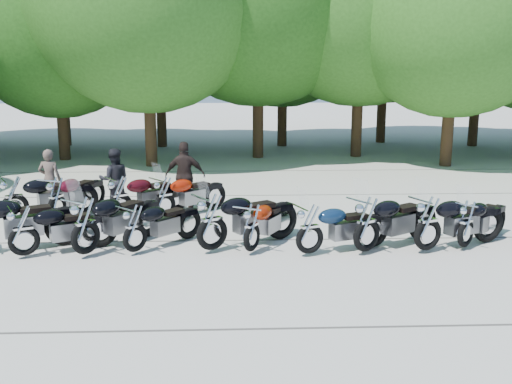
{
  "coord_description": "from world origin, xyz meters",
  "views": [
    {
      "loc": [
        -0.5,
        -11.26,
        3.92
      ],
      "look_at": [
        0.0,
        1.5,
        1.1
      ],
      "focal_mm": 42.0,
      "sensor_mm": 36.0,
      "label": 1
    }
  ],
  "objects_px": {
    "motorcycle_3": "(135,227)",
    "motorcycle_14": "(164,196)",
    "motorcycle_1": "(23,229)",
    "rider_0": "(50,179)",
    "motorcycle_7": "(367,223)",
    "motorcycle_2": "(85,224)",
    "motorcycle_9": "(466,222)",
    "motorcycle_13": "(120,196)",
    "motorcycle_6": "(310,228)",
    "rider_1": "(114,180)",
    "motorcycle_4": "(212,220)",
    "motorcycle_11": "(14,197)",
    "motorcycle_12": "(56,197)",
    "motorcycle_8": "(428,222)",
    "motorcycle_5": "(252,226)",
    "rider_2": "(185,176)"
  },
  "relations": [
    {
      "from": "motorcycle_3",
      "to": "motorcycle_14",
      "type": "distance_m",
      "value": 2.75
    },
    {
      "from": "motorcycle_1",
      "to": "rider_0",
      "type": "height_order",
      "value": "rider_0"
    },
    {
      "from": "motorcycle_7",
      "to": "motorcycle_2",
      "type": "bearing_deg",
      "value": 56.77
    },
    {
      "from": "motorcycle_9",
      "to": "motorcycle_13",
      "type": "height_order",
      "value": "motorcycle_13"
    },
    {
      "from": "motorcycle_1",
      "to": "motorcycle_6",
      "type": "distance_m",
      "value": 5.75
    },
    {
      "from": "rider_1",
      "to": "motorcycle_7",
      "type": "bearing_deg",
      "value": 135.99
    },
    {
      "from": "motorcycle_3",
      "to": "motorcycle_4",
      "type": "relative_size",
      "value": 0.83
    },
    {
      "from": "motorcycle_6",
      "to": "motorcycle_11",
      "type": "xyz_separation_m",
      "value": [
        -6.88,
        2.81,
        0.05
      ]
    },
    {
      "from": "motorcycle_9",
      "to": "motorcycle_12",
      "type": "bearing_deg",
      "value": 32.33
    },
    {
      "from": "rider_1",
      "to": "motorcycle_13",
      "type": "bearing_deg",
      "value": 96.73
    },
    {
      "from": "motorcycle_8",
      "to": "motorcycle_7",
      "type": "bearing_deg",
      "value": 67.67
    },
    {
      "from": "motorcycle_7",
      "to": "motorcycle_11",
      "type": "height_order",
      "value": "motorcycle_7"
    },
    {
      "from": "motorcycle_1",
      "to": "motorcycle_2",
      "type": "height_order",
      "value": "motorcycle_2"
    },
    {
      "from": "motorcycle_13",
      "to": "motorcycle_3",
      "type": "bearing_deg",
      "value": 159.3
    },
    {
      "from": "motorcycle_1",
      "to": "motorcycle_4",
      "type": "xyz_separation_m",
      "value": [
        3.77,
        0.2,
        0.09
      ]
    },
    {
      "from": "motorcycle_2",
      "to": "motorcycle_7",
      "type": "height_order",
      "value": "motorcycle_2"
    },
    {
      "from": "motorcycle_4",
      "to": "rider_0",
      "type": "xyz_separation_m",
      "value": [
        -4.44,
        3.93,
        0.11
      ]
    },
    {
      "from": "motorcycle_5",
      "to": "rider_1",
      "type": "height_order",
      "value": "rider_1"
    },
    {
      "from": "motorcycle_4",
      "to": "motorcycle_7",
      "type": "distance_m",
      "value": 3.17
    },
    {
      "from": "motorcycle_6",
      "to": "motorcycle_7",
      "type": "height_order",
      "value": "motorcycle_7"
    },
    {
      "from": "motorcycle_6",
      "to": "motorcycle_8",
      "type": "distance_m",
      "value": 2.46
    },
    {
      "from": "motorcycle_3",
      "to": "rider_0",
      "type": "relative_size",
      "value": 1.27
    },
    {
      "from": "motorcycle_13",
      "to": "motorcycle_1",
      "type": "bearing_deg",
      "value": 116.26
    },
    {
      "from": "motorcycle_12",
      "to": "motorcycle_14",
      "type": "height_order",
      "value": "motorcycle_12"
    },
    {
      "from": "motorcycle_4",
      "to": "motorcycle_14",
      "type": "bearing_deg",
      "value": -7.32
    },
    {
      "from": "motorcycle_6",
      "to": "motorcycle_13",
      "type": "bearing_deg",
      "value": 34.73
    },
    {
      "from": "motorcycle_2",
      "to": "motorcycle_3",
      "type": "relative_size",
      "value": 1.19
    },
    {
      "from": "motorcycle_5",
      "to": "rider_2",
      "type": "xyz_separation_m",
      "value": [
        -1.65,
        3.86,
        0.33
      ]
    },
    {
      "from": "motorcycle_3",
      "to": "motorcycle_4",
      "type": "distance_m",
      "value": 1.58
    },
    {
      "from": "motorcycle_8",
      "to": "rider_2",
      "type": "relative_size",
      "value": 1.3
    },
    {
      "from": "motorcycle_12",
      "to": "rider_0",
      "type": "bearing_deg",
      "value": -46.51
    },
    {
      "from": "motorcycle_3",
      "to": "rider_0",
      "type": "xyz_separation_m",
      "value": [
        -2.86,
        3.96,
        0.23
      ]
    },
    {
      "from": "rider_0",
      "to": "rider_1",
      "type": "distance_m",
      "value": 1.76
    },
    {
      "from": "motorcycle_13",
      "to": "rider_1",
      "type": "relative_size",
      "value": 1.35
    },
    {
      "from": "motorcycle_2",
      "to": "motorcycle_13",
      "type": "bearing_deg",
      "value": -57.32
    },
    {
      "from": "motorcycle_2",
      "to": "motorcycle_6",
      "type": "distance_m",
      "value": 4.54
    },
    {
      "from": "motorcycle_4",
      "to": "motorcycle_8",
      "type": "xyz_separation_m",
      "value": [
        4.45,
        -0.18,
        -0.03
      ]
    },
    {
      "from": "motorcycle_4",
      "to": "motorcycle_5",
      "type": "bearing_deg",
      "value": -128.03
    },
    {
      "from": "motorcycle_1",
      "to": "motorcycle_8",
      "type": "height_order",
      "value": "motorcycle_8"
    },
    {
      "from": "motorcycle_8",
      "to": "rider_0",
      "type": "bearing_deg",
      "value": 41.22
    },
    {
      "from": "motorcycle_8",
      "to": "motorcycle_13",
      "type": "relative_size",
      "value": 1.06
    },
    {
      "from": "motorcycle_2",
      "to": "motorcycle_9",
      "type": "xyz_separation_m",
      "value": [
        7.87,
        0.18,
        -0.1
      ]
    },
    {
      "from": "motorcycle_6",
      "to": "motorcycle_12",
      "type": "bearing_deg",
      "value": 42.94
    },
    {
      "from": "motorcycle_3",
      "to": "motorcycle_6",
      "type": "bearing_deg",
      "value": -141.06
    },
    {
      "from": "motorcycle_6",
      "to": "rider_2",
      "type": "bearing_deg",
      "value": 13.18
    },
    {
      "from": "motorcycle_6",
      "to": "motorcycle_13",
      "type": "xyz_separation_m",
      "value": [
        -4.34,
        2.9,
        0.03
      ]
    },
    {
      "from": "motorcycle_2",
      "to": "motorcycle_7",
      "type": "distance_m",
      "value": 5.71
    },
    {
      "from": "rider_0",
      "to": "motorcycle_13",
      "type": "bearing_deg",
      "value": 149.63
    },
    {
      "from": "motorcycle_12",
      "to": "rider_0",
      "type": "distance_m",
      "value": 1.54
    },
    {
      "from": "motorcycle_5",
      "to": "rider_0",
      "type": "relative_size",
      "value": 1.28
    }
  ]
}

